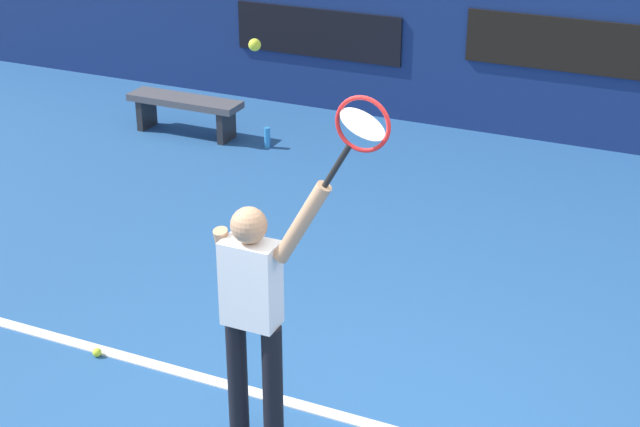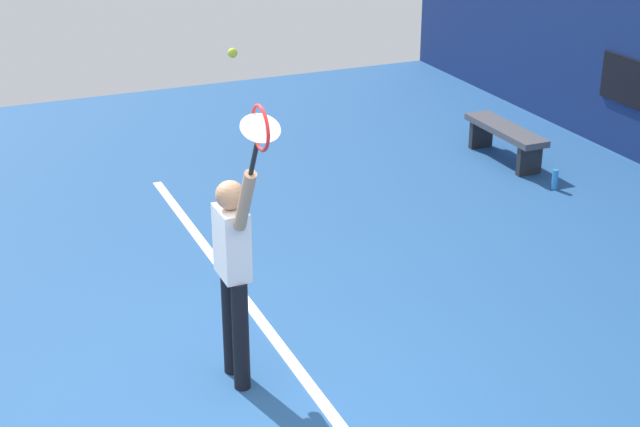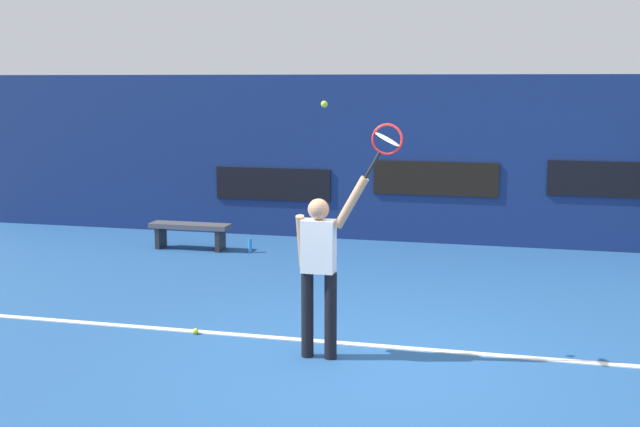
# 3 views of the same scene
# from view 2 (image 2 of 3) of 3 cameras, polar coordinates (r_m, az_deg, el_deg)

# --- Properties ---
(ground_plane) EXTENTS (18.00, 18.00, 0.00)m
(ground_plane) POSITION_cam_2_polar(r_m,az_deg,el_deg) (7.34, -3.65, -12.01)
(ground_plane) COLOR #23518C
(court_baseline) EXTENTS (10.00, 0.10, 0.01)m
(court_baseline) POSITION_cam_2_polar(r_m,az_deg,el_deg) (7.48, 0.10, -11.10)
(court_baseline) COLOR white
(court_baseline) RESTS_ON ground_plane
(tennis_player) EXTENTS (0.77, 0.31, 1.94)m
(tennis_player) POSITION_cam_2_polar(r_m,az_deg,el_deg) (7.28, -5.15, -3.09)
(tennis_player) COLOR black
(tennis_player) RESTS_ON ground_plane
(tennis_racket) EXTENTS (0.45, 0.27, 0.61)m
(tennis_racket) POSITION_cam_2_polar(r_m,az_deg,el_deg) (6.21, -3.61, 4.86)
(tennis_racket) COLOR black
(tennis_ball) EXTENTS (0.07, 0.07, 0.07)m
(tennis_ball) POSITION_cam_2_polar(r_m,az_deg,el_deg) (6.70, -5.21, 9.47)
(tennis_ball) COLOR #CCE033
(court_bench) EXTENTS (1.40, 0.36, 0.45)m
(court_bench) POSITION_cam_2_polar(r_m,az_deg,el_deg) (12.44, 10.94, 4.59)
(court_bench) COLOR #4C4C51
(court_bench) RESTS_ON ground_plane
(water_bottle) EXTENTS (0.07, 0.07, 0.24)m
(water_bottle) POSITION_cam_2_polar(r_m,az_deg,el_deg) (11.69, 13.77, 1.98)
(water_bottle) COLOR #338CD8
(water_bottle) RESTS_ON ground_plane
(spare_ball) EXTENTS (0.07, 0.07, 0.07)m
(spare_ball) POSITION_cam_2_polar(r_m,az_deg,el_deg) (9.17, -5.62, -4.10)
(spare_ball) COLOR #CCE033
(spare_ball) RESTS_ON ground_plane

